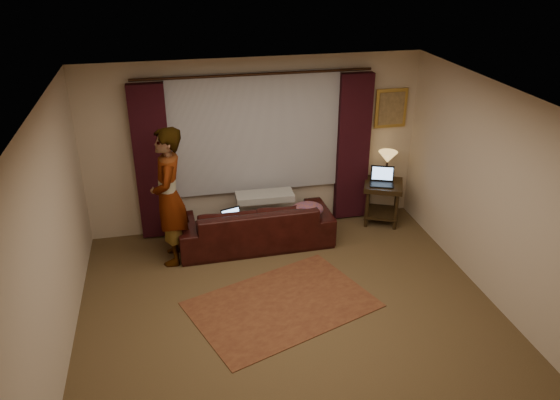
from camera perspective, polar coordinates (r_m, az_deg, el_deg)
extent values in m
cube|color=brown|center=(6.62, 1.39, -12.42)|extent=(5.00, 5.00, 0.01)
cube|color=silver|center=(5.41, 1.68, 9.84)|extent=(5.00, 5.00, 0.02)
cube|color=beige|center=(8.15, -2.64, 5.72)|extent=(5.00, 0.02, 2.60)
cube|color=beige|center=(3.98, 10.52, -19.16)|extent=(5.00, 0.02, 2.60)
cube|color=beige|center=(5.90, -22.88, -4.63)|extent=(0.02, 5.00, 2.60)
cube|color=beige|center=(6.88, 22.19, -0.15)|extent=(0.02, 5.00, 2.60)
cube|color=#A6A7AE|center=(8.03, -2.59, 6.92)|extent=(2.50, 0.05, 1.80)
cube|color=black|center=(7.99, -13.16, 3.72)|extent=(0.50, 0.14, 2.30)
cube|color=black|center=(8.45, 7.62, 5.39)|extent=(0.50, 0.14, 2.30)
cylinder|color=black|center=(7.74, -2.66, 12.98)|extent=(0.04, 0.04, 3.40)
cube|color=#B8903B|center=(8.56, 11.51, 9.39)|extent=(0.50, 0.04, 0.60)
imported|color=black|center=(7.90, -2.65, -1.68)|extent=(2.25, 1.01, 0.90)
cube|color=#9E9D98|center=(7.90, -1.64, 1.98)|extent=(0.85, 0.36, 0.10)
ellipsoid|color=brown|center=(7.85, 2.84, -1.06)|extent=(0.50, 0.40, 0.20)
cube|color=brown|center=(6.84, 0.20, -10.87)|extent=(2.50, 2.08, 0.01)
cube|color=black|center=(8.71, 10.60, -0.25)|extent=(0.76, 0.76, 0.66)
imported|color=#9E9D98|center=(7.42, -11.52, 0.30)|extent=(0.61, 0.61, 1.93)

